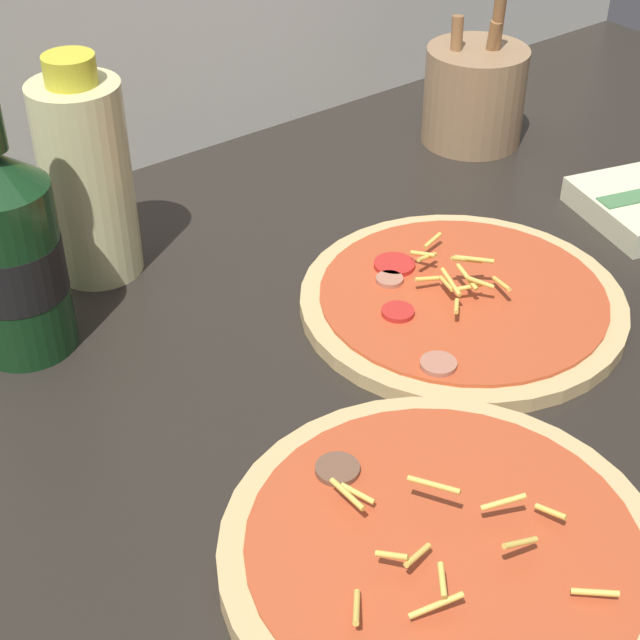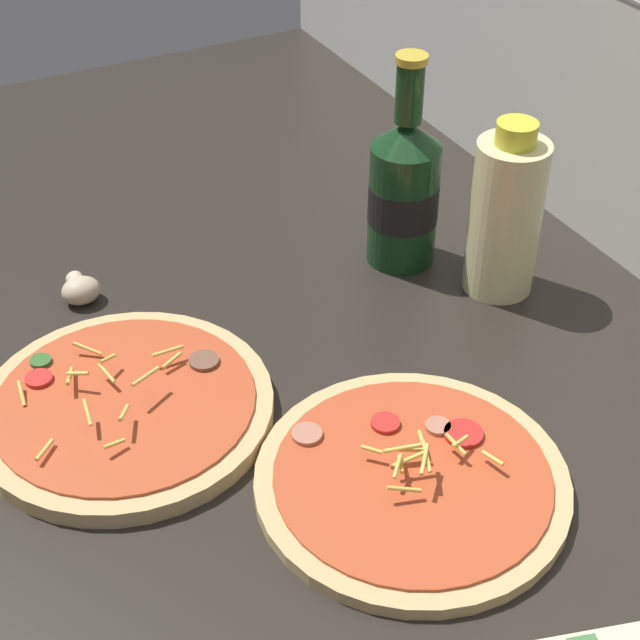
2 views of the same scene
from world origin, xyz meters
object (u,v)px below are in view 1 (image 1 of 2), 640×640
utensil_crock (474,94)px  oil_bottle (87,177)px  pizza_near (442,552)px  pizza_far (461,301)px  beer_bottle (9,249)px

utensil_crock → oil_bottle: bearing=178.4°
pizza_near → utensil_crock: 58.40cm
pizza_far → beer_bottle: beer_bottle is taller
pizza_near → oil_bottle: 42.31cm
pizza_near → pizza_far: 26.57cm
pizza_near → oil_bottle: oil_bottle is taller
pizza_near → beer_bottle: beer_bottle is taller
pizza_near → oil_bottle: bearing=91.6°
pizza_near → beer_bottle: size_ratio=1.13×
utensil_crock → pizza_far: bearing=-135.8°
oil_bottle → utensil_crock: bearing=-1.6°
pizza_near → utensil_crock: bearing=43.8°
oil_bottle → beer_bottle: bearing=-145.7°
pizza_far → beer_bottle: (-29.77, 16.94, 7.81)cm
oil_bottle → utensil_crock: size_ratio=1.20×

